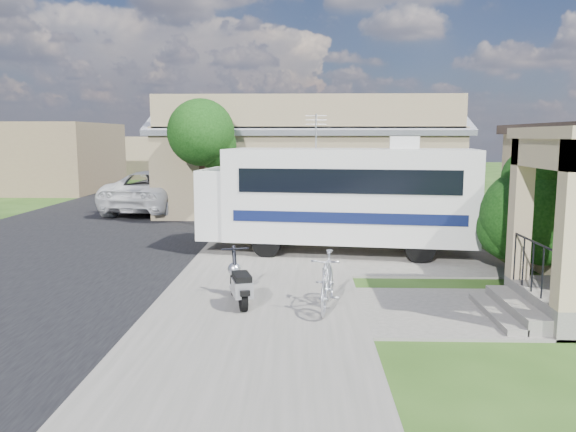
{
  "coord_description": "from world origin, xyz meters",
  "views": [
    {
      "loc": [
        -0.1,
        -11.12,
        3.25
      ],
      "look_at": [
        -0.5,
        2.5,
        1.3
      ],
      "focal_mm": 35.0,
      "sensor_mm": 36.0,
      "label": 1
    }
  ],
  "objects_px": {
    "motorhome": "(340,195)",
    "scooter": "(239,284)",
    "garden_hose": "(502,298)",
    "bicycle": "(327,284)",
    "pickup_truck": "(162,191)",
    "van": "(188,178)",
    "shrub": "(531,211)"
  },
  "relations": [
    {
      "from": "bicycle",
      "to": "shrub",
      "type": "bearing_deg",
      "value": 39.94
    },
    {
      "from": "scooter",
      "to": "bicycle",
      "type": "height_order",
      "value": "scooter"
    },
    {
      "from": "scooter",
      "to": "bicycle",
      "type": "distance_m",
      "value": 1.67
    },
    {
      "from": "garden_hose",
      "to": "bicycle",
      "type": "bearing_deg",
      "value": -168.27
    },
    {
      "from": "bicycle",
      "to": "garden_hose",
      "type": "bearing_deg",
      "value": 20.22
    },
    {
      "from": "scooter",
      "to": "bicycle",
      "type": "bearing_deg",
      "value": -23.34
    },
    {
      "from": "bicycle",
      "to": "van",
      "type": "distance_m",
      "value": 21.6
    },
    {
      "from": "shrub",
      "to": "pickup_truck",
      "type": "distance_m",
      "value": 15.84
    },
    {
      "from": "motorhome",
      "to": "bicycle",
      "type": "relative_size",
      "value": 4.33
    },
    {
      "from": "pickup_truck",
      "to": "van",
      "type": "xyz_separation_m",
      "value": [
        -0.24,
        6.57,
        0.06
      ]
    },
    {
      "from": "motorhome",
      "to": "shrub",
      "type": "distance_m",
      "value": 4.91
    },
    {
      "from": "pickup_truck",
      "to": "garden_hose",
      "type": "relative_size",
      "value": 16.4
    },
    {
      "from": "scooter",
      "to": "shrub",
      "type": "bearing_deg",
      "value": 7.22
    },
    {
      "from": "shrub",
      "to": "scooter",
      "type": "height_order",
      "value": "shrub"
    },
    {
      "from": "van",
      "to": "bicycle",
      "type": "bearing_deg",
      "value": -63.85
    },
    {
      "from": "pickup_truck",
      "to": "van",
      "type": "relative_size",
      "value": 0.98
    },
    {
      "from": "shrub",
      "to": "pickup_truck",
      "type": "height_order",
      "value": "shrub"
    },
    {
      "from": "van",
      "to": "shrub",
      "type": "bearing_deg",
      "value": -48.64
    },
    {
      "from": "pickup_truck",
      "to": "garden_hose",
      "type": "height_order",
      "value": "pickup_truck"
    },
    {
      "from": "bicycle",
      "to": "pickup_truck",
      "type": "bearing_deg",
      "value": 123.85
    },
    {
      "from": "scooter",
      "to": "garden_hose",
      "type": "distance_m",
      "value": 5.17
    },
    {
      "from": "scooter",
      "to": "van",
      "type": "distance_m",
      "value": 20.92
    },
    {
      "from": "bicycle",
      "to": "garden_hose",
      "type": "xyz_separation_m",
      "value": [
        3.48,
        0.72,
        -0.44
      ]
    },
    {
      "from": "shrub",
      "to": "garden_hose",
      "type": "height_order",
      "value": "shrub"
    },
    {
      "from": "shrub",
      "to": "van",
      "type": "height_order",
      "value": "shrub"
    },
    {
      "from": "pickup_truck",
      "to": "bicycle",
      "type": "bearing_deg",
      "value": 126.2
    },
    {
      "from": "scooter",
      "to": "van",
      "type": "relative_size",
      "value": 0.23
    },
    {
      "from": "motorhome",
      "to": "garden_hose",
      "type": "relative_size",
      "value": 19.45
    },
    {
      "from": "motorhome",
      "to": "scooter",
      "type": "relative_size",
      "value": 5.02
    },
    {
      "from": "van",
      "to": "pickup_truck",
      "type": "bearing_deg",
      "value": -80.21
    },
    {
      "from": "motorhome",
      "to": "bicycle",
      "type": "bearing_deg",
      "value": -88.05
    },
    {
      "from": "shrub",
      "to": "van",
      "type": "bearing_deg",
      "value": 123.66
    }
  ]
}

